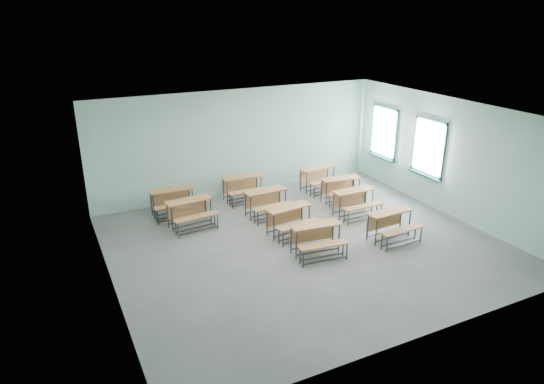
{
  "coord_description": "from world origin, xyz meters",
  "views": [
    {
      "loc": [
        -5.38,
        -9.16,
        5.4
      ],
      "look_at": [
        -0.29,
        1.2,
        1.0
      ],
      "focal_mm": 32.0,
      "sensor_mm": 36.0,
      "label": 1
    }
  ],
  "objects": [
    {
      "name": "room",
      "position": [
        0.08,
        0.03,
        1.6
      ],
      "size": [
        9.04,
        8.04,
        3.24
      ],
      "color": "gray",
      "rests_on": "ground"
    },
    {
      "name": "desk_unit_r2c0",
      "position": [
        -2.17,
        2.18,
        0.5
      ],
      "size": [
        1.25,
        0.91,
        0.74
      ],
      "rotation": [
        0.0,
        0.0,
        0.1
      ],
      "color": "#BA7443",
      "rests_on": "ground"
    },
    {
      "name": "desk_unit_r3c0",
      "position": [
        -2.38,
        3.14,
        0.5
      ],
      "size": [
        1.19,
        0.81,
        0.74
      ],
      "rotation": [
        0.0,
        0.0,
        -0.02
      ],
      "color": "#BA7443",
      "rests_on": "ground"
    },
    {
      "name": "desk_unit_r2c2",
      "position": [
        2.33,
        1.88,
        0.5
      ],
      "size": [
        1.24,
        0.89,
        0.74
      ],
      "rotation": [
        0.0,
        0.0,
        -0.09
      ],
      "color": "#BA7443",
      "rests_on": "ground"
    },
    {
      "name": "desk_unit_r0c2",
      "position": [
        2.04,
        -0.74,
        0.5
      ],
      "size": [
        1.22,
        0.85,
        0.74
      ],
      "rotation": [
        0.0,
        0.0,
        0.05
      ],
      "color": "#BA7443",
      "rests_on": "ground"
    },
    {
      "name": "desk_unit_r1c2",
      "position": [
        2.09,
        0.88,
        0.5
      ],
      "size": [
        1.19,
        0.8,
        0.74
      ],
      "rotation": [
        0.0,
        0.0,
        0.01
      ],
      "color": "#BA7443",
      "rests_on": "ground"
    },
    {
      "name": "desk_unit_r3c1",
      "position": [
        -0.2,
        3.29,
        0.5
      ],
      "size": [
        1.19,
        0.81,
        0.74
      ],
      "rotation": [
        0.0,
        0.0,
        -0.02
      ],
      "color": "#BA7443",
      "rests_on": "ground"
    },
    {
      "name": "desk_unit_r0c1",
      "position": [
        -0.01,
        -0.59,
        0.5
      ],
      "size": [
        1.26,
        0.91,
        0.74
      ],
      "rotation": [
        0.0,
        0.0,
        -0.11
      ],
      "color": "#BA7443",
      "rests_on": "ground"
    },
    {
      "name": "desk_unit_r2c1",
      "position": [
        -0.07,
        1.93,
        0.5
      ],
      "size": [
        1.22,
        0.85,
        0.74
      ],
      "rotation": [
        0.0,
        0.0,
        0.05
      ],
      "color": "#BA7443",
      "rests_on": "ground"
    },
    {
      "name": "desk_unit_r3c2",
      "position": [
        2.26,
        3.03,
        0.5
      ],
      "size": [
        1.26,
        0.92,
        0.74
      ],
      "rotation": [
        0.0,
        0.0,
        0.11
      ],
      "color": "#BA7443",
      "rests_on": "ground"
    },
    {
      "name": "desk_unit_r1c1",
      "position": [
        -0.06,
        0.61,
        0.5
      ],
      "size": [
        1.26,
        0.92,
        0.74
      ],
      "rotation": [
        0.0,
        0.0,
        0.11
      ],
      "color": "#BA7443",
      "rests_on": "ground"
    }
  ]
}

